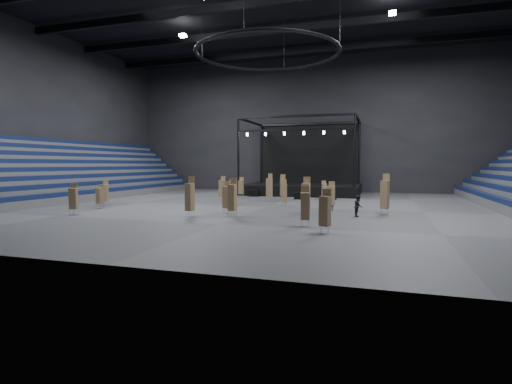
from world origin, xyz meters
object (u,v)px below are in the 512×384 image
(chair_stack_5, at_px, (222,188))
(chair_stack_10, at_px, (324,190))
(crew_member, at_px, (358,206))
(chair_stack_15, at_px, (325,210))
(flight_case_left, at_px, (253,193))
(chair_stack_12, at_px, (306,195))
(chair_stack_6, at_px, (241,187))
(man_center, at_px, (330,199))
(chair_stack_14, at_px, (73,198))
(chair_stack_8, at_px, (231,191))
(stage, at_px, (303,182))
(flight_case_right, at_px, (330,195))
(chair_stack_3, at_px, (226,197))
(chair_stack_7, at_px, (305,205))
(chair_stack_16, at_px, (283,187))
(chair_stack_9, at_px, (331,195))
(flight_case_mid, at_px, (300,196))
(chair_stack_1, at_px, (100,195))
(chair_stack_4, at_px, (284,193))
(chair_stack_11, at_px, (232,197))
(chair_stack_0, at_px, (269,187))
(chair_stack_17, at_px, (105,192))
(chair_stack_13, at_px, (385,194))
(chair_stack_2, at_px, (190,196))

(chair_stack_5, distance_m, chair_stack_10, 10.44)
(crew_member, bearing_deg, chair_stack_15, 173.23)
(flight_case_left, bearing_deg, chair_stack_12, -58.97)
(chair_stack_6, distance_m, man_center, 14.31)
(chair_stack_14, bearing_deg, chair_stack_10, 25.75)
(chair_stack_8, distance_m, man_center, 9.62)
(stage, xyz_separation_m, chair_stack_8, (-3.73, -15.18, -0.26))
(flight_case_right, xyz_separation_m, chair_stack_5, (-10.19, -4.59, 0.87))
(chair_stack_3, relative_size, chair_stack_7, 1.00)
(stage, relative_size, chair_stack_10, 7.04)
(chair_stack_14, distance_m, chair_stack_16, 19.76)
(chair_stack_9, relative_size, man_center, 1.28)
(flight_case_mid, distance_m, chair_stack_10, 2.65)
(chair_stack_15, bearing_deg, chair_stack_1, 178.08)
(chair_stack_4, relative_size, chair_stack_9, 1.01)
(chair_stack_5, height_order, crew_member, chair_stack_5)
(chair_stack_7, height_order, chair_stack_14, chair_stack_7)
(stage, xyz_separation_m, chair_stack_6, (-5.23, -8.22, -0.25))
(chair_stack_11, height_order, chair_stack_12, chair_stack_12)
(chair_stack_5, xyz_separation_m, chair_stack_11, (5.39, -11.21, 0.10))
(chair_stack_0, relative_size, chair_stack_7, 1.16)
(stage, distance_m, flight_case_left, 7.69)
(chair_stack_3, xyz_separation_m, chair_stack_4, (3.00, 6.23, -0.05))
(chair_stack_0, height_order, chair_stack_11, chair_stack_0)
(chair_stack_16, height_order, man_center, chair_stack_16)
(chair_stack_5, xyz_separation_m, crew_member, (13.79, -8.58, -0.54))
(chair_stack_8, xyz_separation_m, chair_stack_12, (7.91, -5.41, 0.23))
(flight_case_mid, height_order, chair_stack_8, chair_stack_8)
(chair_stack_5, relative_size, chair_stack_7, 1.04)
(chair_stack_0, bearing_deg, chair_stack_9, -28.47)
(chair_stack_14, xyz_separation_m, chair_stack_17, (-2.10, 6.12, -0.03))
(crew_member, bearing_deg, chair_stack_14, 107.44)
(flight_case_left, relative_size, chair_stack_5, 0.46)
(chair_stack_14, relative_size, chair_stack_15, 0.96)
(flight_case_mid, height_order, chair_stack_13, chair_stack_13)
(chair_stack_3, bearing_deg, chair_stack_1, -176.17)
(chair_stack_11, xyz_separation_m, chair_stack_15, (7.10, -4.94, -0.14))
(chair_stack_15, relative_size, chair_stack_17, 1.06)
(flight_case_mid, bearing_deg, chair_stack_15, -75.00)
(chair_stack_9, distance_m, chair_stack_15, 10.64)
(chair_stack_16, bearing_deg, chair_stack_0, -131.20)
(chair_stack_8, bearing_deg, chair_stack_9, -14.32)
(flight_case_left, relative_size, chair_stack_2, 0.40)
(chair_stack_7, relative_size, chair_stack_15, 1.00)
(chair_stack_9, bearing_deg, chair_stack_8, -176.94)
(flight_case_right, distance_m, crew_member, 13.65)
(flight_case_right, bearing_deg, chair_stack_10, -123.77)
(chair_stack_17, distance_m, crew_member, 21.91)
(chair_stack_4, xyz_separation_m, chair_stack_11, (-1.80, -8.04, 0.20))
(stage, height_order, chair_stack_12, stage)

